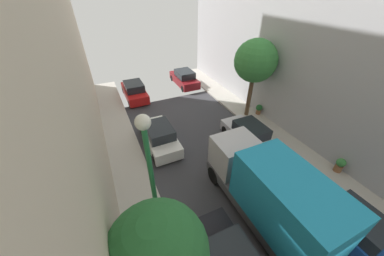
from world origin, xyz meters
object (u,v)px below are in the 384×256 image
object	(u,v)px
street_tree_0	(157,253)
lamp_post	(151,174)
parked_car_left_4	(135,91)
potted_plant_1	(340,165)
potted_plant_0	(259,109)
parked_car_left_3	(159,136)
parked_car_right_2	(352,225)
street_tree_1	(255,61)
delivery_truck	(270,192)
parked_car_right_3	(249,135)
parked_car_right_4	(184,78)

from	to	relation	value
street_tree_0	lamp_post	distance (m)	2.23
parked_car_left_4	street_tree_0	bearing A→B (deg)	-98.56
potted_plant_1	potted_plant_0	bearing A→B (deg)	89.81
parked_car_left_3	parked_car_right_2	bearing A→B (deg)	-59.63
street_tree_1	lamp_post	xyz separation A→B (m)	(-9.42, -6.79, -0.34)
street_tree_0	parked_car_right_2	bearing A→B (deg)	-6.62
parked_car_left_3	lamp_post	world-z (taller)	lamp_post
parked_car_left_4	delivery_truck	size ratio (longest dim) A/B	0.64
parked_car_right_3	potted_plant_0	world-z (taller)	parked_car_right_3
parked_car_right_2	street_tree_1	xyz separation A→B (m)	(2.12, 9.84, 3.74)
parked_car_left_3	street_tree_1	distance (m)	8.42
parked_car_left_3	parked_car_right_3	distance (m)	5.89
lamp_post	parked_car_right_4	bearing A→B (deg)	63.53
parked_car_left_4	street_tree_1	xyz separation A→B (m)	(7.52, -6.96, 3.74)
parked_car_right_3	lamp_post	world-z (taller)	lamp_post
parked_car_left_4	lamp_post	distance (m)	14.29
parked_car_right_4	potted_plant_1	distance (m)	15.43
parked_car_left_4	parked_car_right_3	bearing A→B (deg)	-61.49
parked_car_left_4	parked_car_right_3	world-z (taller)	same
parked_car_right_3	parked_car_left_4	bearing A→B (deg)	118.51
parked_car_left_4	street_tree_0	xyz separation A→B (m)	(-2.39, -15.90, 3.03)
parked_car_left_3	delivery_truck	world-z (taller)	delivery_truck
parked_car_right_4	potted_plant_0	world-z (taller)	parked_car_right_4
parked_car_right_3	potted_plant_1	world-z (taller)	parked_car_right_3
parked_car_left_4	potted_plant_1	xyz separation A→B (m)	(8.41, -14.22, -0.10)
parked_car_left_4	parked_car_right_3	distance (m)	11.31
street_tree_1	potted_plant_1	distance (m)	8.26
parked_car_left_3	lamp_post	size ratio (longest dim) A/B	0.69
parked_car_right_3	street_tree_1	distance (m)	5.23
parked_car_right_2	lamp_post	size ratio (longest dim) A/B	0.69
parked_car_right_3	delivery_truck	world-z (taller)	delivery_truck
parked_car_left_4	lamp_post	world-z (taller)	lamp_post
parked_car_left_3	parked_car_left_4	world-z (taller)	same
parked_car_right_2	delivery_truck	world-z (taller)	delivery_truck
potted_plant_1	street_tree_1	bearing A→B (deg)	97.02
parked_car_right_3	potted_plant_1	bearing A→B (deg)	-54.88
parked_car_right_2	street_tree_0	bearing A→B (deg)	173.38
parked_car_left_4	parked_car_right_2	distance (m)	17.65
parked_car_right_4	delivery_truck	world-z (taller)	delivery_truck
parked_car_right_2	street_tree_0	xyz separation A→B (m)	(-7.79, 0.91, 3.03)
parked_car_right_3	parked_car_right_4	bearing A→B (deg)	90.00
parked_car_right_3	potted_plant_1	distance (m)	5.24
lamp_post	street_tree_1	bearing A→B (deg)	35.78
street_tree_1	parked_car_right_3	bearing A→B (deg)	-125.42
parked_car_right_4	street_tree_1	world-z (taller)	street_tree_1
parked_car_right_3	potted_plant_1	xyz separation A→B (m)	(3.01, -4.28, -0.10)
parked_car_left_3	parked_car_right_3	world-z (taller)	same
potted_plant_0	parked_car_right_2	bearing A→B (deg)	-107.69
parked_car_right_3	street_tree_1	world-z (taller)	street_tree_1
delivery_truck	street_tree_1	size ratio (longest dim) A/B	1.13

